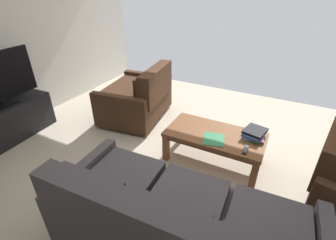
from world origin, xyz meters
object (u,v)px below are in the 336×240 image
(sofa_main, at_px, (177,227))
(tv_remote, at_px, (246,150))
(book_stack, at_px, (254,133))
(coffee_table, at_px, (215,138))
(tv_stand, at_px, (10,122))
(loose_magazine, at_px, (214,139))
(loveseat_near, at_px, (139,97))

(sofa_main, bearing_deg, tv_remote, -103.16)
(book_stack, bearing_deg, coffee_table, 18.32)
(coffee_table, distance_m, book_stack, 0.45)
(tv_remote, bearing_deg, sofa_main, 76.84)
(sofa_main, distance_m, tv_stand, 2.86)
(sofa_main, height_order, tv_remote, sofa_main)
(coffee_table, bearing_deg, book_stack, -161.68)
(book_stack, height_order, loose_magazine, book_stack)
(coffee_table, bearing_deg, tv_stand, 16.92)
(sofa_main, distance_m, coffee_table, 1.31)
(book_stack, distance_m, tv_remote, 0.31)
(sofa_main, distance_m, tv_remote, 1.16)
(coffee_table, distance_m, tv_remote, 0.43)
(coffee_table, height_order, tv_remote, tv_remote)
(tv_stand, height_order, loose_magazine, tv_stand)
(loveseat_near, bearing_deg, tv_stand, 46.20)
(loose_magazine, bearing_deg, book_stack, -158.89)
(sofa_main, relative_size, loveseat_near, 1.69)
(tv_remote, bearing_deg, loveseat_near, -20.68)
(tv_stand, height_order, tv_remote, tv_stand)
(loveseat_near, distance_m, coffee_table, 1.51)
(loveseat_near, distance_m, tv_remote, 1.94)
(loveseat_near, distance_m, tv_stand, 1.84)
(tv_stand, bearing_deg, tv_remote, -168.17)
(sofa_main, height_order, tv_stand, sofa_main)
(loose_magazine, bearing_deg, tv_remote, 160.00)
(loveseat_near, bearing_deg, loose_magazine, 156.10)
(sofa_main, bearing_deg, loveseat_near, -49.49)
(tv_stand, relative_size, loose_magazine, 4.52)
(loveseat_near, xyz_separation_m, tv_remote, (-1.81, 0.68, 0.05))
(coffee_table, xyz_separation_m, loose_magazine, (-0.02, 0.13, 0.07))
(sofa_main, bearing_deg, loose_magazine, -84.99)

